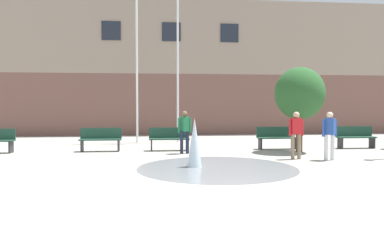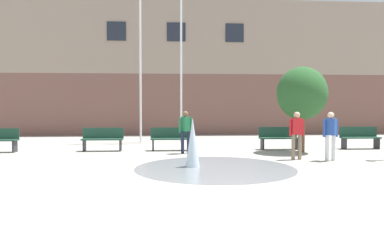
% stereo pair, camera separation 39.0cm
% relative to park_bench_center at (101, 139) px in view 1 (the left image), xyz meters
% --- Properties ---
extents(ground_plane, '(100.00, 100.00, 0.00)m').
position_rel_park_bench_center_xyz_m(ground_plane, '(3.15, -9.25, -0.48)').
color(ground_plane, '#9E998E').
extents(library_building, '(36.00, 6.05, 8.14)m').
position_rel_park_bench_center_xyz_m(library_building, '(3.15, 10.45, 3.59)').
color(library_building, brown).
rests_on(library_building, ground).
extents(splash_fountain, '(4.62, 4.62, 1.44)m').
position_rel_park_bench_center_xyz_m(splash_fountain, '(3.49, -4.13, -0.04)').
color(splash_fountain, gray).
rests_on(splash_fountain, ground).
extents(park_bench_center, '(1.60, 0.44, 0.91)m').
position_rel_park_bench_center_xyz_m(park_bench_center, '(0.00, 0.00, 0.00)').
color(park_bench_center, '#28282D').
rests_on(park_bench_center, ground).
extents(park_bench_under_right_flagpole, '(1.60, 0.44, 0.91)m').
position_rel_park_bench_center_xyz_m(park_bench_under_right_flagpole, '(2.68, -0.02, 0.00)').
color(park_bench_under_right_flagpole, '#28282D').
rests_on(park_bench_under_right_flagpole, ground).
extents(park_bench_near_trashcan, '(1.60, 0.44, 0.91)m').
position_rel_park_bench_center_xyz_m(park_bench_near_trashcan, '(7.09, 0.01, 0.00)').
color(park_bench_near_trashcan, '#28282D').
rests_on(park_bench_near_trashcan, ground).
extents(park_bench_far_right, '(1.60, 0.44, 0.91)m').
position_rel_park_bench_center_xyz_m(park_bench_far_right, '(10.49, -0.07, 0.00)').
color(park_bench_far_right, '#28282D').
rests_on(park_bench_far_right, ground).
extents(adult_near_bench, '(0.50, 0.22, 1.59)m').
position_rel_park_bench_center_xyz_m(adult_near_bench, '(6.80, -2.85, 0.45)').
color(adult_near_bench, '#89755B').
rests_on(adult_near_bench, ground).
extents(teen_by_trashcan, '(0.50, 0.39, 1.59)m').
position_rel_park_bench_center_xyz_m(teen_by_trashcan, '(3.21, -1.04, 0.45)').
color(teen_by_trashcan, '#1E233D').
rests_on(teen_by_trashcan, ground).
extents(adult_in_red, '(0.50, 0.39, 1.59)m').
position_rel_park_bench_center_xyz_m(adult_in_red, '(7.80, -3.19, 0.45)').
color(adult_in_red, silver).
rests_on(adult_in_red, ground).
extents(flagpole_left, '(0.80, 0.10, 8.65)m').
position_rel_park_bench_center_xyz_m(flagpole_left, '(1.32, 3.24, 4.10)').
color(flagpole_left, silver).
rests_on(flagpole_left, ground).
extents(flagpole_right, '(0.80, 0.10, 9.04)m').
position_rel_park_bench_center_xyz_m(flagpole_right, '(3.28, 3.24, 4.29)').
color(flagpole_right, silver).
rests_on(flagpole_right, ground).
extents(street_tree_near_building, '(1.90, 1.90, 3.27)m').
position_rel_park_bench_center_xyz_m(street_tree_near_building, '(7.67, -0.96, 1.76)').
color(street_tree_near_building, brown).
rests_on(street_tree_near_building, ground).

